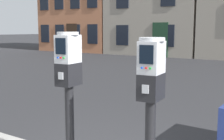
% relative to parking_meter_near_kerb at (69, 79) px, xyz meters
% --- Properties ---
extents(parking_meter_near_kerb, '(0.23, 0.26, 1.52)m').
position_rel_parking_meter_near_kerb_xyz_m(parking_meter_near_kerb, '(0.00, 0.00, 0.00)').
color(parking_meter_near_kerb, black).
rests_on(parking_meter_near_kerb, sidewalk_slab).
extents(parking_meter_twin_adjacent, '(0.23, 0.26, 1.48)m').
position_rel_parking_meter_near_kerb_xyz_m(parking_meter_twin_adjacent, '(0.91, -0.00, -0.03)').
color(parking_meter_twin_adjacent, black).
rests_on(parking_meter_twin_adjacent, sidewalk_slab).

